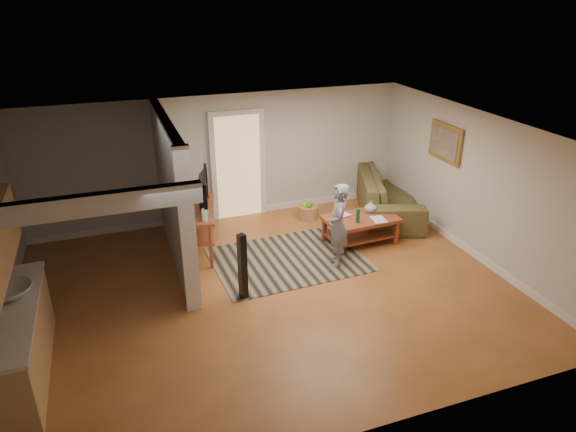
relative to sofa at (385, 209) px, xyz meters
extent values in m
plane|color=brown|center=(-3.30, -2.20, 0.00)|extent=(7.50, 7.50, 0.00)
cube|color=beige|center=(-3.30, 0.80, 1.25)|extent=(7.50, 0.04, 2.50)
cube|color=beige|center=(0.45, -2.20, 1.25)|extent=(0.04, 6.00, 2.50)
cube|color=white|center=(-3.30, -2.20, 2.50)|extent=(7.50, 6.00, 0.04)
cube|color=beige|center=(-4.50, -0.75, 1.25)|extent=(0.15, 3.10, 2.50)
cube|color=white|center=(-4.50, -2.30, 1.25)|extent=(0.22, 0.10, 2.50)
cube|color=white|center=(-3.30, 0.77, 0.06)|extent=(7.50, 0.04, 0.12)
cube|color=white|center=(0.42, -2.20, 0.06)|extent=(0.04, 6.00, 0.12)
cube|color=#D8B272|center=(-3.00, 0.74, 1.05)|extent=(0.90, 0.06, 2.10)
cube|color=tan|center=(-6.73, -3.00, 0.45)|extent=(0.60, 2.20, 0.90)
cube|color=beige|center=(-6.73, -3.00, 0.92)|extent=(0.64, 2.24, 0.05)
imported|color=silver|center=(-6.73, -2.70, 0.94)|extent=(0.54, 0.54, 0.19)
cube|color=black|center=(-4.42, -1.40, 1.85)|extent=(0.03, 0.40, 0.34)
cube|color=black|center=(-4.42, -0.90, 1.85)|extent=(0.03, 0.40, 0.34)
cube|color=black|center=(-4.42, -0.40, 1.85)|extent=(0.03, 0.40, 0.34)
cube|color=olive|center=(0.41, -1.20, 1.75)|extent=(0.04, 0.90, 0.68)
cube|color=black|center=(-2.69, -1.38, 0.01)|extent=(2.64, 1.98, 0.01)
imported|color=#403620|center=(0.00, 0.00, 0.00)|extent=(2.04, 3.05, 0.83)
cube|color=maroon|center=(-1.23, -1.21, 0.48)|extent=(1.35, 0.83, 0.07)
cube|color=silver|center=(-1.23, -1.21, 0.49)|extent=(0.84, 0.50, 0.02)
cube|color=maroon|center=(-1.23, -1.21, 0.16)|extent=(1.24, 0.71, 0.03)
cube|color=maroon|center=(-1.80, -1.54, 0.24)|extent=(0.08, 0.08, 0.48)
cube|color=maroon|center=(-0.64, -1.49, 0.24)|extent=(0.08, 0.08, 0.48)
cube|color=maroon|center=(-1.83, -0.93, 0.24)|extent=(0.08, 0.08, 0.48)
cube|color=maroon|center=(-0.67, -0.88, 0.24)|extent=(0.08, 0.08, 0.48)
imported|color=navy|center=(-0.96, -1.07, 0.51)|extent=(0.23, 0.23, 0.23)
cylinder|color=#135426|center=(-1.39, -1.38, 0.65)|extent=(0.07, 0.07, 0.26)
imported|color=#998C4C|center=(-1.62, -1.03, 0.51)|extent=(0.30, 0.35, 0.03)
imported|color=#66594C|center=(-1.11, -1.42, 0.51)|extent=(0.27, 0.35, 0.02)
cube|color=maroon|center=(-4.05, -0.60, 0.82)|extent=(0.77, 1.43, 0.06)
cube|color=maroon|center=(-4.05, -0.60, 0.45)|extent=(0.69, 1.31, 0.03)
cylinder|color=maroon|center=(-4.33, -1.14, 0.42)|extent=(0.06, 0.06, 0.84)
cylinder|color=maroon|center=(-4.10, 0.01, 0.42)|extent=(0.06, 0.06, 0.84)
cylinder|color=maroon|center=(-4.00, -1.21, 0.42)|extent=(0.06, 0.06, 0.84)
cylinder|color=maroon|center=(-3.77, -0.06, 0.42)|extent=(0.06, 0.06, 0.84)
imported|color=black|center=(-4.03, -0.60, 0.85)|extent=(0.36, 1.10, 0.63)
cylinder|color=white|center=(-4.04, -1.12, 0.95)|extent=(0.11, 0.11, 0.20)
cube|color=black|center=(-3.74, -2.28, 0.54)|extent=(0.14, 0.14, 1.08)
cube|color=black|center=(-4.30, 0.50, 0.51)|extent=(0.12, 0.12, 1.03)
cylinder|color=#A57647|center=(-1.72, 0.13, 0.13)|extent=(0.41, 0.41, 0.27)
sphere|color=red|center=(-1.67, 0.16, 0.27)|extent=(0.12, 0.12, 0.12)
sphere|color=gold|center=(-1.79, 0.15, 0.28)|extent=(0.12, 0.12, 0.12)
sphere|color=green|center=(-1.72, 0.08, 0.30)|extent=(0.12, 0.12, 0.12)
imported|color=gray|center=(-1.96, -1.78, 0.00)|extent=(0.52, 0.62, 1.45)
imported|color=#1E233F|center=(-3.82, 0.50, 0.00)|extent=(0.45, 0.36, 0.90)
camera|label=1|loc=(-5.34, -8.75, 4.38)|focal=32.00mm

